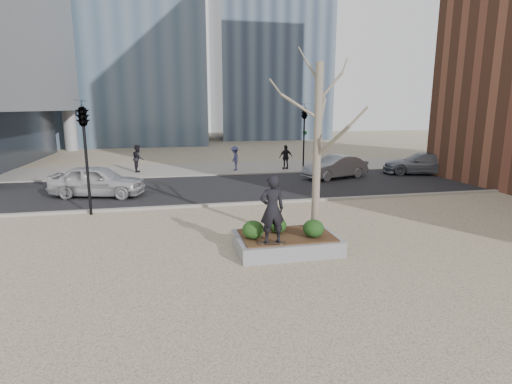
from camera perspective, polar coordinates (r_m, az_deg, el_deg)
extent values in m
plane|color=#BDB28B|center=(11.93, -0.32, -8.64)|extent=(120.00, 120.00, 0.00)
cube|color=black|center=(21.47, -5.82, 0.59)|extent=(60.00, 8.00, 0.02)
cube|color=gray|center=(28.34, -7.42, 3.29)|extent=(60.00, 6.00, 0.02)
cube|color=gray|center=(12.09, 4.36, -7.27)|extent=(3.00, 2.00, 0.45)
cube|color=#382314|center=(12.01, 4.38, -6.16)|extent=(2.70, 1.70, 0.04)
ellipsoid|color=#1E4014|center=(11.53, -0.40, -5.41)|extent=(0.63, 0.63, 0.53)
ellipsoid|color=#183812|center=(12.08, 3.11, -4.79)|extent=(0.54, 0.54, 0.46)
ellipsoid|color=#103511|center=(11.78, 8.21, -5.19)|extent=(0.61, 0.61, 0.52)
imported|color=black|center=(10.92, 2.31, -2.49)|extent=(0.70, 0.47, 1.90)
imported|color=#B9B9BD|center=(20.60, -21.70, 1.49)|extent=(4.72, 2.80, 1.50)
imported|color=gray|center=(24.71, 11.27, 3.53)|extent=(4.38, 2.69, 1.36)
imported|color=slate|center=(27.88, 22.50, 3.78)|extent=(5.08, 3.29, 1.37)
imported|color=black|center=(27.73, -16.48, 4.63)|extent=(0.75, 0.93, 1.81)
imported|color=#3A3C68|center=(27.32, -3.05, 4.83)|extent=(0.64, 1.08, 1.65)
imported|color=black|center=(27.93, 4.29, 4.99)|extent=(1.03, 0.56, 1.68)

